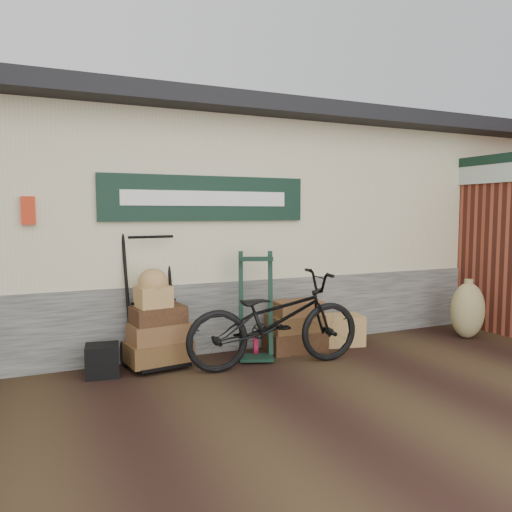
{
  "coord_description": "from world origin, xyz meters",
  "views": [
    {
      "loc": [
        -2.27,
        -4.89,
        1.78
      ],
      "look_at": [
        0.33,
        0.9,
        1.22
      ],
      "focal_mm": 35.0,
      "sensor_mm": 36.0,
      "label": 1
    }
  ],
  "objects_px": {
    "black_trunk": "(102,360)",
    "bicycle": "(275,314)",
    "suitcase_stack": "(295,325)",
    "green_barrow": "(256,306)",
    "porter_trolley": "(152,292)",
    "wicker_hamper": "(339,330)"
  },
  "relations": [
    {
      "from": "suitcase_stack",
      "to": "black_trunk",
      "type": "xyz_separation_m",
      "value": [
        -2.41,
        -0.05,
        -0.15
      ]
    },
    {
      "from": "green_barrow",
      "to": "suitcase_stack",
      "type": "distance_m",
      "value": 0.7
    },
    {
      "from": "green_barrow",
      "to": "black_trunk",
      "type": "height_order",
      "value": "green_barrow"
    },
    {
      "from": "porter_trolley",
      "to": "bicycle",
      "type": "xyz_separation_m",
      "value": [
        1.27,
        -0.67,
        -0.25
      ]
    },
    {
      "from": "suitcase_stack",
      "to": "wicker_hamper",
      "type": "bearing_deg",
      "value": 0.3
    },
    {
      "from": "bicycle",
      "to": "suitcase_stack",
      "type": "bearing_deg",
      "value": -42.54
    },
    {
      "from": "bicycle",
      "to": "porter_trolley",
      "type": "bearing_deg",
      "value": 67.14
    },
    {
      "from": "green_barrow",
      "to": "bicycle",
      "type": "bearing_deg",
      "value": -58.51
    },
    {
      "from": "black_trunk",
      "to": "bicycle",
      "type": "bearing_deg",
      "value": -13.32
    },
    {
      "from": "porter_trolley",
      "to": "black_trunk",
      "type": "xyz_separation_m",
      "value": [
        -0.6,
        -0.22,
        -0.68
      ]
    },
    {
      "from": "suitcase_stack",
      "to": "black_trunk",
      "type": "height_order",
      "value": "suitcase_stack"
    },
    {
      "from": "green_barrow",
      "to": "wicker_hamper",
      "type": "height_order",
      "value": "green_barrow"
    },
    {
      "from": "porter_trolley",
      "to": "bicycle",
      "type": "bearing_deg",
      "value": -35.26
    },
    {
      "from": "porter_trolley",
      "to": "suitcase_stack",
      "type": "xyz_separation_m",
      "value": [
        1.8,
        -0.17,
        -0.53
      ]
    },
    {
      "from": "porter_trolley",
      "to": "green_barrow",
      "type": "xyz_separation_m",
      "value": [
        1.2,
        -0.29,
        -0.2
      ]
    },
    {
      "from": "wicker_hamper",
      "to": "bicycle",
      "type": "height_order",
      "value": "bicycle"
    },
    {
      "from": "black_trunk",
      "to": "bicycle",
      "type": "height_order",
      "value": "bicycle"
    },
    {
      "from": "black_trunk",
      "to": "bicycle",
      "type": "distance_m",
      "value": 1.97
    },
    {
      "from": "suitcase_stack",
      "to": "black_trunk",
      "type": "bearing_deg",
      "value": -178.8
    },
    {
      "from": "porter_trolley",
      "to": "suitcase_stack",
      "type": "distance_m",
      "value": 1.89
    },
    {
      "from": "porter_trolley",
      "to": "wicker_hamper",
      "type": "bearing_deg",
      "value": -11.43
    },
    {
      "from": "suitcase_stack",
      "to": "porter_trolley",
      "type": "bearing_deg",
      "value": 174.51
    }
  ]
}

